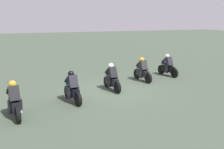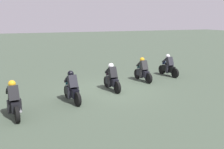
% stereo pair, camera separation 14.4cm
% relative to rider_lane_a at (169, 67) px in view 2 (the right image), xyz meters
% --- Properties ---
extents(ground_plane, '(120.00, 120.00, 0.00)m').
position_rel_rider_lane_a_xyz_m(ground_plane, '(-1.88, 5.06, -0.62)').
color(ground_plane, '#3F4D3D').
extents(rider_lane_a, '(2.04, 0.56, 1.51)m').
position_rel_rider_lane_a_xyz_m(rider_lane_a, '(0.00, 0.00, 0.00)').
color(rider_lane_a, black).
rests_on(rider_lane_a, ground_plane).
extents(rider_lane_b, '(2.04, 0.55, 1.51)m').
position_rel_rider_lane_a_xyz_m(rider_lane_b, '(-0.66, 2.37, 0.00)').
color(rider_lane_b, black).
rests_on(rider_lane_b, ground_plane).
extents(rider_lane_c, '(2.04, 0.55, 1.51)m').
position_rel_rider_lane_a_xyz_m(rider_lane_c, '(-1.93, 5.02, 0.00)').
color(rider_lane_c, black).
rests_on(rider_lane_c, ground_plane).
extents(rider_lane_d, '(2.04, 0.58, 1.51)m').
position_rel_rider_lane_a_xyz_m(rider_lane_d, '(-3.12, 7.56, 0.00)').
color(rider_lane_d, black).
rests_on(rider_lane_d, ground_plane).
extents(rider_lane_e, '(2.04, 0.57, 1.51)m').
position_rel_rider_lane_a_xyz_m(rider_lane_e, '(-4.15, 10.20, 0.00)').
color(rider_lane_e, black).
rests_on(rider_lane_e, ground_plane).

